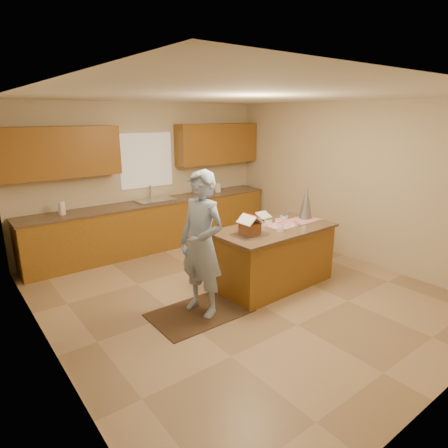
{
  "coord_description": "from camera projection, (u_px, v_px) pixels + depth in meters",
  "views": [
    {
      "loc": [
        -3.23,
        -3.86,
        2.47
      ],
      "look_at": [
        -0.1,
        0.2,
        1.0
      ],
      "focal_mm": 30.52,
      "sensor_mm": 36.0,
      "label": 1
    }
  ],
  "objects": [
    {
      "name": "boy",
      "position": [
        202.0,
        244.0,
        4.7
      ],
      "size": [
        0.58,
        0.75,
        1.84
      ],
      "primitive_type": "imported",
      "rotation": [
        0.0,
        0.0,
        -1.35
      ],
      "color": "#91AACD",
      "rests_on": "rug"
    },
    {
      "name": "baking_tray",
      "position": [
        250.0,
        234.0,
        5.18
      ],
      "size": [
        0.45,
        0.34,
        0.02
      ],
      "primitive_type": "cube",
      "rotation": [
        0.0,
        0.0,
        0.03
      ],
      "color": "silver",
      "rests_on": "island_top"
    },
    {
      "name": "floor",
      "position": [
        238.0,
        292.0,
        5.51
      ],
      "size": [
        5.5,
        5.5,
        0.0
      ],
      "primitive_type": "plane",
      "color": "tan",
      "rests_on": "ground"
    },
    {
      "name": "wall_right",
      "position": [
        349.0,
        182.0,
        6.6
      ],
      "size": [
        5.5,
        5.5,
        0.0
      ],
      "primitive_type": "plane",
      "color": "beige",
      "rests_on": "floor"
    },
    {
      "name": "island_top",
      "position": [
        274.0,
        229.0,
        5.55
      ],
      "size": [
        1.85,
        1.0,
        0.04
      ],
      "primitive_type": "cube",
      "rotation": [
        0.0,
        0.0,
        0.03
      ],
      "color": "brown",
      "rests_on": "island_base"
    },
    {
      "name": "island_base",
      "position": [
        273.0,
        257.0,
        5.67
      ],
      "size": [
        1.77,
        0.92,
        0.85
      ],
      "primitive_type": "cube",
      "rotation": [
        0.0,
        0.0,
        0.03
      ],
      "color": "#90621D",
      "rests_on": "floor"
    },
    {
      "name": "back_counter_top",
      "position": [
        155.0,
        202.0,
        7.13
      ],
      "size": [
        4.85,
        0.63,
        0.04
      ],
      "primitive_type": "cube",
      "color": "brown",
      "rests_on": "back_counter_base"
    },
    {
      "name": "paper_towel",
      "position": [
        62.0,
        208.0,
        6.11
      ],
      "size": [
        0.1,
        0.1,
        0.22
      ],
      "primitive_type": "cylinder",
      "color": "white",
      "rests_on": "back_counter_top"
    },
    {
      "name": "canister_c",
      "position": [
        218.0,
        187.0,
        7.96
      ],
      "size": [
        0.13,
        0.13,
        0.18
      ],
      "primitive_type": "cylinder",
      "color": "white",
      "rests_on": "back_counter_top"
    },
    {
      "name": "sink",
      "position": [
        155.0,
        203.0,
        7.13
      ],
      "size": [
        0.7,
        0.45,
        0.12
      ],
      "primitive_type": "cube",
      "color": "silver",
      "rests_on": "back_counter_top"
    },
    {
      "name": "canister_b",
      "position": [
        209.0,
        187.0,
        7.82
      ],
      "size": [
        0.17,
        0.17,
        0.24
      ],
      "primitive_type": "cylinder",
      "color": "white",
      "rests_on": "back_counter_top"
    },
    {
      "name": "wall_left",
      "position": [
        40.0,
        235.0,
        3.67
      ],
      "size": [
        5.5,
        5.5,
        0.0
      ],
      "primitive_type": "plane",
      "color": "beige",
      "rests_on": "floor"
    },
    {
      "name": "rug",
      "position": [
        200.0,
        313.0,
        4.93
      ],
      "size": [
        1.25,
        0.81,
        0.01
      ],
      "primitive_type": "cube",
      "color": "black",
      "rests_on": "floor"
    },
    {
      "name": "table_runner",
      "position": [
        294.0,
        222.0,
        5.81
      ],
      "size": [
        0.98,
        0.37,
        0.01
      ],
      "primitive_type": "cube",
      "rotation": [
        0.0,
        0.0,
        0.03
      ],
      "color": "#AA0C26",
      "rests_on": "island_top"
    },
    {
      "name": "wall_back",
      "position": [
        146.0,
        176.0,
        7.23
      ],
      "size": [
        5.5,
        5.5,
        0.0
      ],
      "primitive_type": "plane",
      "color": "beige",
      "rests_on": "floor"
    },
    {
      "name": "stone_accent",
      "position": [
        68.0,
        270.0,
        3.1
      ],
      "size": [
        0.0,
        2.5,
        2.5
      ],
      "primitive_type": "plane",
      "rotation": [
        1.57,
        0.0,
        1.57
      ],
      "color": "gray",
      "rests_on": "wall_left"
    },
    {
      "name": "upper_cabinet_left",
      "position": [
        61.0,
        152.0,
        6.03
      ],
      "size": [
        1.85,
        0.35,
        0.8
      ],
      "primitive_type": "cube",
      "color": "#9D5B21",
      "rests_on": "wall_back"
    },
    {
      "name": "ceiling",
      "position": [
        240.0,
        96.0,
        4.77
      ],
      "size": [
        5.5,
        5.5,
        0.0
      ],
      "primitive_type": "plane",
      "color": "silver",
      "rests_on": "floor"
    },
    {
      "name": "back_counter_base",
      "position": [
        156.0,
        226.0,
        7.25
      ],
      "size": [
        4.8,
        0.6,
        0.88
      ],
      "primitive_type": "cube",
      "color": "#90621D",
      "rests_on": "floor"
    },
    {
      "name": "upper_cabinet_right",
      "position": [
        217.0,
        144.0,
        7.85
      ],
      "size": [
        1.85,
        0.35,
        0.8
      ],
      "primitive_type": "cube",
      "color": "#9D5B21",
      "rests_on": "wall_back"
    },
    {
      "name": "candy_bowls",
      "position": [
        275.0,
        223.0,
        5.67
      ],
      "size": [
        0.79,
        0.57,
        0.05
      ],
      "color": "green",
      "rests_on": "island_top"
    },
    {
      "name": "canister_a",
      "position": [
        198.0,
        190.0,
        7.67
      ],
      "size": [
        0.15,
        0.15,
        0.2
      ],
      "primitive_type": "cylinder",
      "color": "white",
      "rests_on": "back_counter_top"
    },
    {
      "name": "window_curtain",
      "position": [
        146.0,
        161.0,
        7.13
      ],
      "size": [
        1.05,
        0.03,
        1.0
      ],
      "primitive_type": "cube",
      "color": "white",
      "rests_on": "wall_back"
    },
    {
      "name": "cookbook",
      "position": [
        264.0,
        215.0,
        5.88
      ],
      "size": [
        0.22,
        0.17,
        0.09
      ],
      "primitive_type": "cube",
      "rotation": [
        -1.13,
        0.0,
        0.03
      ],
      "color": "white",
      "rests_on": "island_top"
    },
    {
      "name": "faucet",
      "position": [
        150.0,
        192.0,
        7.22
      ],
      "size": [
        0.03,
        0.03,
        0.28
      ],
      "primitive_type": "cylinder",
      "color": "silver",
      "rests_on": "back_counter_top"
    },
    {
      "name": "tinsel_tree",
      "position": [
        306.0,
        202.0,
        5.96
      ],
      "size": [
        0.22,
        0.22,
        0.53
      ],
      "primitive_type": "cone",
      "rotation": [
        0.0,
        0.0,
        0.03
      ],
      "color": "silver",
      "rests_on": "island_top"
    },
    {
      "name": "gingerbread_house",
      "position": [
        250.0,
        226.0,
        5.15
      ],
      "size": [
        0.27,
        0.28,
        0.27
      ],
      "color": "brown",
      "rests_on": "baking_tray"
    }
  ]
}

